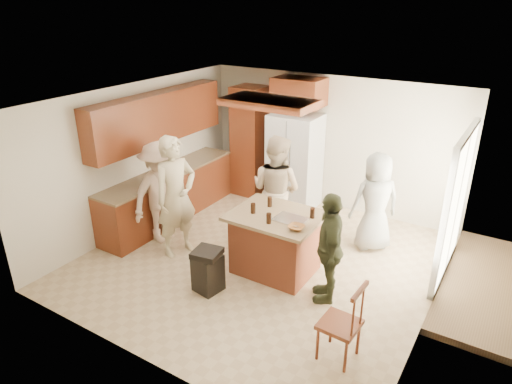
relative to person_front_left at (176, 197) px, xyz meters
The scene contains 12 objects.
person_front_left is the anchor object (origin of this frame).
person_behind_left 1.60m from the person_front_left, 46.01° to the left, with size 0.88×0.55×1.82m, color tan.
person_behind_right 3.11m from the person_front_left, 34.35° to the left, with size 0.79×0.51×1.61m, color gray.
person_side_right 2.51m from the person_front_left, ahead, with size 0.91×0.46×1.55m, color #33361F.
person_counter 0.53m from the person_front_left, 160.46° to the left, with size 1.10×0.51×1.71m, color tan.
left_cabinetry 1.30m from the person_front_left, 139.22° to the left, with size 0.64×3.00×2.30m.
back_wall_units 2.68m from the person_front_left, 91.54° to the left, with size 1.80×0.60×2.45m.
refrigerator 2.66m from the person_front_left, 74.50° to the left, with size 0.90×0.76×1.80m.
kitchen_island 1.68m from the person_front_left, 11.77° to the left, with size 1.28×1.03×0.93m.
island_items 1.81m from the person_front_left, ahead, with size 0.90×0.58×0.15m.
trash_bin 1.35m from the person_front_left, 30.01° to the right, with size 0.41×0.41×0.63m.
spindle_chair 3.24m from the person_front_left, 15.48° to the right, with size 0.44×0.44×0.99m.
Camera 1 is at (3.14, -5.23, 3.79)m, focal length 32.00 mm.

